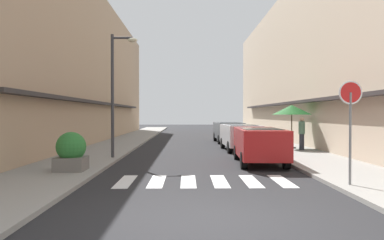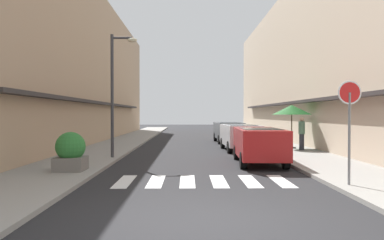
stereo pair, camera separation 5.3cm
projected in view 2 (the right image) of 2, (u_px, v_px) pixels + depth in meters
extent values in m
plane|color=#232326|center=(195.00, 145.00, 25.14)|extent=(98.80, 98.80, 0.00)
cube|color=gray|center=(120.00, 144.00, 25.09)|extent=(3.11, 62.87, 0.12)
cube|color=gray|center=(270.00, 144.00, 25.19)|extent=(3.11, 62.87, 0.12)
cube|color=tan|center=(65.00, 67.00, 26.21)|extent=(5.00, 42.42, 10.73)
cube|color=#332D2D|center=(104.00, 104.00, 26.28)|extent=(0.50, 29.69, 0.16)
cube|color=#C6B299|center=(324.00, 65.00, 26.40)|extent=(5.00, 42.42, 11.06)
cube|color=#332D2D|center=(285.00, 104.00, 26.41)|extent=(0.50, 29.69, 0.16)
cube|color=silver|center=(125.00, 181.00, 11.33)|extent=(0.45, 2.20, 0.01)
cube|color=silver|center=(156.00, 181.00, 11.34)|extent=(0.45, 2.20, 0.01)
cube|color=silver|center=(187.00, 181.00, 11.35)|extent=(0.45, 2.20, 0.01)
cube|color=silver|center=(219.00, 181.00, 11.36)|extent=(0.45, 2.20, 0.01)
cube|color=silver|center=(250.00, 181.00, 11.37)|extent=(0.45, 2.20, 0.01)
cube|color=silver|center=(281.00, 181.00, 11.38)|extent=(0.45, 2.20, 0.01)
cube|color=maroon|center=(259.00, 142.00, 15.38)|extent=(1.94, 4.52, 1.13)
cube|color=black|center=(260.00, 135.00, 15.16)|extent=(1.58, 2.55, 0.56)
cylinder|color=black|center=(236.00, 152.00, 16.89)|extent=(0.25, 0.65, 0.64)
cylinder|color=black|center=(272.00, 153.00, 16.83)|extent=(0.25, 0.65, 0.64)
cylinder|color=black|center=(243.00, 160.00, 13.95)|extent=(0.25, 0.65, 0.64)
cylinder|color=black|center=(286.00, 161.00, 13.90)|extent=(0.25, 0.65, 0.64)
cube|color=silver|center=(240.00, 135.00, 20.96)|extent=(1.89, 4.35, 1.13)
cube|color=black|center=(241.00, 130.00, 20.74)|extent=(1.55, 2.45, 0.56)
cylinder|color=black|center=(223.00, 143.00, 22.35)|extent=(0.24, 0.65, 0.64)
cylinder|color=black|center=(249.00, 143.00, 22.42)|extent=(0.24, 0.65, 0.64)
cylinder|color=black|center=(229.00, 147.00, 19.52)|extent=(0.24, 0.65, 0.64)
cylinder|color=black|center=(260.00, 147.00, 19.59)|extent=(0.24, 0.65, 0.64)
cube|color=#4C5156|center=(228.00, 130.00, 27.07)|extent=(1.89, 4.38, 1.13)
cube|color=black|center=(229.00, 126.00, 26.85)|extent=(1.55, 2.47, 0.56)
cylinder|color=black|center=(215.00, 137.00, 28.47)|extent=(0.24, 0.65, 0.64)
cylinder|color=black|center=(236.00, 137.00, 28.54)|extent=(0.24, 0.65, 0.64)
cylinder|color=black|center=(220.00, 139.00, 25.62)|extent=(0.24, 0.65, 0.64)
cylinder|color=black|center=(243.00, 139.00, 25.69)|extent=(0.24, 0.65, 0.64)
cylinder|color=slate|center=(349.00, 139.00, 10.19)|extent=(0.07, 0.07, 2.51)
cylinder|color=red|center=(350.00, 93.00, 10.17)|extent=(0.64, 0.03, 0.64)
torus|color=white|center=(350.00, 93.00, 10.17)|extent=(0.65, 0.05, 0.65)
cylinder|color=#38383D|center=(112.00, 96.00, 16.69)|extent=(0.14, 0.14, 5.48)
cylinder|color=#38383D|center=(122.00, 38.00, 16.66)|extent=(0.90, 0.10, 0.10)
ellipsoid|color=beige|center=(132.00, 40.00, 16.66)|extent=(0.44, 0.28, 0.20)
cylinder|color=#262626|center=(292.00, 148.00, 21.25)|extent=(0.48, 0.48, 0.06)
cylinder|color=#4C3823|center=(292.00, 129.00, 21.23)|extent=(0.06, 0.06, 2.18)
cone|color=#19511E|center=(292.00, 110.00, 21.21)|extent=(2.21, 2.21, 0.55)
cube|color=slate|center=(71.00, 164.00, 12.81)|extent=(0.99, 0.99, 0.46)
sphere|color=#2D7533|center=(70.00, 147.00, 12.80)|extent=(1.01, 1.01, 1.01)
cylinder|color=#282B33|center=(302.00, 142.00, 20.14)|extent=(0.26, 0.26, 0.86)
cylinder|color=#4C7259|center=(302.00, 128.00, 20.13)|extent=(0.34, 0.34, 0.68)
sphere|color=tan|center=(302.00, 119.00, 20.12)|extent=(0.23, 0.23, 0.23)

